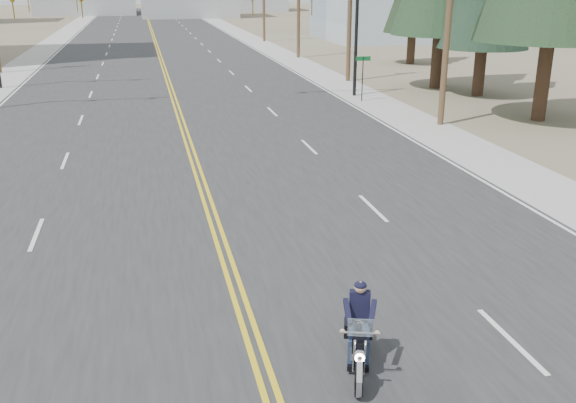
# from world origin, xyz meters

# --- Properties ---
(road) EXTENTS (20.00, 200.00, 0.01)m
(road) POSITION_xyz_m (0.00, 70.00, 0.01)
(road) COLOR #303033
(road) RESTS_ON ground
(sidewalk_left) EXTENTS (3.00, 200.00, 0.01)m
(sidewalk_left) POSITION_xyz_m (-11.50, 70.00, 0.01)
(sidewalk_left) COLOR #A5A5A0
(sidewalk_left) RESTS_ON ground
(sidewalk_right) EXTENTS (3.00, 200.00, 0.01)m
(sidewalk_right) POSITION_xyz_m (11.50, 70.00, 0.01)
(sidewalk_right) COLOR #A5A5A0
(sidewalk_right) RESTS_ON ground
(traffic_mast_right) EXTENTS (7.10, 0.26, 7.00)m
(traffic_mast_right) POSITION_xyz_m (8.98, 32.00, 4.94)
(traffic_mast_right) COLOR black
(traffic_mast_right) RESTS_ON ground
(traffic_mast_far) EXTENTS (6.10, 0.26, 7.00)m
(traffic_mast_far) POSITION_xyz_m (-9.31, 40.00, 4.87)
(traffic_mast_far) COLOR black
(traffic_mast_far) RESTS_ON ground
(street_sign) EXTENTS (0.90, 0.06, 2.62)m
(street_sign) POSITION_xyz_m (10.80, 30.00, 1.80)
(street_sign) COLOR black
(street_sign) RESTS_ON ground
(motorcyclist) EXTENTS (1.51, 2.28, 1.64)m
(motorcyclist) POSITION_xyz_m (1.72, 3.76, 0.82)
(motorcyclist) COLOR black
(motorcyclist) RESTS_ON ground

